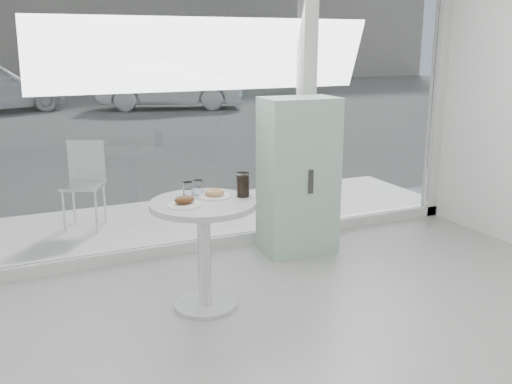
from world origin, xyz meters
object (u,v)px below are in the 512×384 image
mint_cabinet (298,176)px  plate_fritter (185,202)px  patio_chair (84,178)px  plate_donut (215,194)px  main_table (204,232)px  car_silver (170,85)px  water_tumbler_b (198,189)px  water_tumbler_a (188,191)px  cola_glass (243,185)px

mint_cabinet → plate_fritter: (-1.27, -0.77, 0.12)m
patio_chair → plate_donut: (0.59, -2.03, 0.27)m
main_table → car_silver: size_ratio=0.20×
patio_chair → car_silver: bearing=93.8°
plate_donut → water_tumbler_b: water_tumbler_b is taller
water_tumbler_a → water_tumbler_b: (0.09, 0.03, -0.00)m
patio_chair → cola_glass: cola_glass is taller
patio_chair → cola_glass: (0.78, -2.09, 0.33)m
plate_donut → water_tumbler_a: (-0.17, 0.07, 0.03)m
patio_chair → plate_fritter: bearing=-56.4°
water_tumbler_a → main_table: bearing=-65.0°
water_tumbler_b → cola_glass: 0.32m
water_tumbler_a → cola_glass: 0.38m
mint_cabinet → car_silver: bearing=82.6°
mint_cabinet → patio_chair: mint_cabinet is taller
main_table → mint_cabinet: size_ratio=0.57×
main_table → cola_glass: bearing=0.6°
patio_chair → cola_glass: 2.25m
mint_cabinet → plate_donut: size_ratio=6.09×
water_tumbler_b → cola_glass: bearing=-31.1°
patio_chair → water_tumbler_a: bearing=-53.3°
plate_donut → water_tumbler_b: 0.13m
mint_cabinet → water_tumbler_b: mint_cabinet is taller
main_table → water_tumbler_a: bearing=115.0°
patio_chair → car_silver: size_ratio=0.21×
car_silver → water_tumbler_a: 12.31m
car_silver → water_tumbler_b: size_ratio=36.29×
main_table → plate_donut: (0.11, 0.07, 0.24)m
mint_cabinet → plate_fritter: 1.49m
mint_cabinet → water_tumbler_b: 1.24m
plate_fritter → water_tumbler_a: 0.20m
plate_donut → cola_glass: 0.21m
mint_cabinet → plate_donut: bearing=-143.8°
plate_fritter → water_tumbler_b: bearing=52.3°
main_table → plate_fritter: bearing=-160.4°
water_tumbler_b → cola_glass: cola_glass is taller
main_table → mint_cabinet: (1.12, 0.72, 0.13)m
water_tumbler_b → water_tumbler_a: bearing=-158.9°
patio_chair → car_silver: car_silver is taller
main_table → car_silver: car_silver is taller
cola_glass → car_silver: bearing=76.1°
plate_fritter → water_tumbler_a: bearing=66.1°
mint_cabinet → water_tumbler_b: (-1.10, -0.56, 0.14)m
plate_fritter → cola_glass: 0.44m
main_table → water_tumbler_a: (-0.06, 0.13, 0.27)m
main_table → water_tumbler_b: bearing=81.5°
mint_cabinet → car_silver: mint_cabinet is taller
main_table → patio_chair: bearing=103.0°
patio_chair → main_table: bearing=-52.5°
plate_fritter → cola_glass: (0.44, 0.05, 0.06)m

